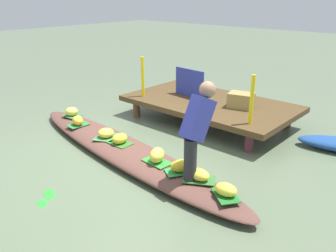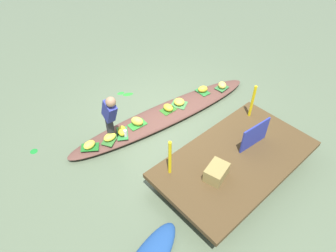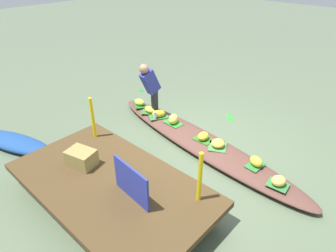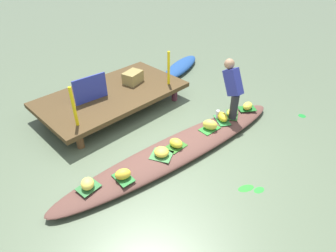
{
  "view_description": "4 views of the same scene",
  "coord_description": "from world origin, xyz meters",
  "px_view_note": "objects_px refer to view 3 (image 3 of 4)",
  "views": [
    {
      "loc": [
        3.79,
        -3.26,
        2.38
      ],
      "look_at": [
        0.45,
        0.52,
        0.46
      ],
      "focal_mm": 37.82,
      "sensor_mm": 36.0,
      "label": 1
    },
    {
      "loc": [
        3.64,
        4.14,
        4.82
      ],
      "look_at": [
        0.41,
        0.55,
        0.35
      ],
      "focal_mm": 32.22,
      "sensor_mm": 36.0,
      "label": 2
    },
    {
      "loc": [
        -2.83,
        4.06,
        3.39
      ],
      "look_at": [
        0.42,
        0.48,
        0.51
      ],
      "focal_mm": 31.42,
      "sensor_mm": 36.0,
      "label": 3
    },
    {
      "loc": [
        -2.99,
        -2.72,
        3.45
      ],
      "look_at": [
        0.1,
        0.39,
        0.37
      ],
      "focal_mm": 30.34,
      "sensor_mm": 36.0,
      "label": 4
    }
  ],
  "objects_px": {
    "banana_bunch_0": "(256,161)",
    "water_bottle": "(155,115)",
    "banana_bunch_2": "(173,119)",
    "banana_bunch_6": "(218,143)",
    "banana_bunch_5": "(159,114)",
    "market_banner": "(131,183)",
    "moored_boat": "(15,142)",
    "vendor_boat": "(200,142)",
    "banana_bunch_3": "(139,102)",
    "banana_bunch_7": "(203,136)",
    "banana_bunch_4": "(279,181)",
    "produce_crate": "(81,158)",
    "vendor_person": "(151,86)",
    "banana_bunch_1": "(150,109)"
  },
  "relations": [
    {
      "from": "vendor_person",
      "to": "water_bottle",
      "type": "xyz_separation_m",
      "value": [
        -0.23,
        0.12,
        -0.6
      ]
    },
    {
      "from": "vendor_boat",
      "to": "market_banner",
      "type": "height_order",
      "value": "market_banner"
    },
    {
      "from": "moored_boat",
      "to": "banana_bunch_2",
      "type": "height_order",
      "value": "banana_bunch_2"
    },
    {
      "from": "banana_bunch_6",
      "to": "banana_bunch_7",
      "type": "xyz_separation_m",
      "value": [
        0.35,
        -0.01,
        0.0
      ]
    },
    {
      "from": "moored_boat",
      "to": "market_banner",
      "type": "distance_m",
      "value": 3.22
    },
    {
      "from": "vendor_boat",
      "to": "banana_bunch_6",
      "type": "xyz_separation_m",
      "value": [
        -0.43,
        0.02,
        0.17
      ]
    },
    {
      "from": "banana_bunch_2",
      "to": "vendor_person",
      "type": "distance_m",
      "value": 0.88
    },
    {
      "from": "banana_bunch_0",
      "to": "water_bottle",
      "type": "xyz_separation_m",
      "value": [
        2.44,
        0.0,
        0.01
      ]
    },
    {
      "from": "market_banner",
      "to": "produce_crate",
      "type": "relative_size",
      "value": 1.66
    },
    {
      "from": "banana_bunch_5",
      "to": "banana_bunch_4",
      "type": "bearing_deg",
      "value": 173.49
    },
    {
      "from": "banana_bunch_4",
      "to": "produce_crate",
      "type": "xyz_separation_m",
      "value": [
        2.47,
        1.93,
        0.28
      ]
    },
    {
      "from": "banana_bunch_3",
      "to": "water_bottle",
      "type": "relative_size",
      "value": 1.42
    },
    {
      "from": "banana_bunch_0",
      "to": "produce_crate",
      "type": "bearing_deg",
      "value": 47.54
    },
    {
      "from": "banana_bunch_2",
      "to": "banana_bunch_7",
      "type": "xyz_separation_m",
      "value": [
        -0.86,
        0.09,
        -0.02
      ]
    },
    {
      "from": "banana_bunch_6",
      "to": "market_banner",
      "type": "distance_m",
      "value": 2.18
    },
    {
      "from": "banana_bunch_4",
      "to": "water_bottle",
      "type": "distance_m",
      "value": 2.95
    },
    {
      "from": "banana_bunch_0",
      "to": "banana_bunch_2",
      "type": "distance_m",
      "value": 2.03
    },
    {
      "from": "water_bottle",
      "to": "banana_bunch_0",
      "type": "bearing_deg",
      "value": -179.98
    },
    {
      "from": "banana_bunch_0",
      "to": "banana_bunch_7",
      "type": "relative_size",
      "value": 0.98
    },
    {
      "from": "banana_bunch_2",
      "to": "banana_bunch_6",
      "type": "height_order",
      "value": "banana_bunch_2"
    },
    {
      "from": "banana_bunch_4",
      "to": "banana_bunch_5",
      "type": "relative_size",
      "value": 0.77
    },
    {
      "from": "market_banner",
      "to": "water_bottle",
      "type": "bearing_deg",
      "value": -47.05
    },
    {
      "from": "vendor_boat",
      "to": "banana_bunch_2",
      "type": "xyz_separation_m",
      "value": [
        0.78,
        -0.08,
        0.2
      ]
    },
    {
      "from": "vendor_boat",
      "to": "banana_bunch_0",
      "type": "distance_m",
      "value": 1.25
    },
    {
      "from": "vendor_boat",
      "to": "market_banner",
      "type": "bearing_deg",
      "value": 107.95
    },
    {
      "from": "banana_bunch_2",
      "to": "banana_bunch_6",
      "type": "bearing_deg",
      "value": 175.35
    },
    {
      "from": "produce_crate",
      "to": "water_bottle",
      "type": "bearing_deg",
      "value": -77.49
    },
    {
      "from": "banana_bunch_0",
      "to": "banana_bunch_3",
      "type": "relative_size",
      "value": 0.96
    },
    {
      "from": "banana_bunch_0",
      "to": "vendor_person",
      "type": "distance_m",
      "value": 2.74
    },
    {
      "from": "banana_bunch_1",
      "to": "banana_bunch_7",
      "type": "xyz_separation_m",
      "value": [
        -1.59,
        0.1,
        0.01
      ]
    },
    {
      "from": "vendor_person",
      "to": "produce_crate",
      "type": "xyz_separation_m",
      "value": [
        -0.71,
        2.27,
        -0.33
      ]
    },
    {
      "from": "banana_bunch_4",
      "to": "banana_bunch_6",
      "type": "bearing_deg",
      "value": -10.73
    },
    {
      "from": "vendor_boat",
      "to": "banana_bunch_3",
      "type": "bearing_deg",
      "value": 1.36
    },
    {
      "from": "banana_bunch_6",
      "to": "banana_bunch_1",
      "type": "bearing_deg",
      "value": -3.4
    },
    {
      "from": "vendor_boat",
      "to": "produce_crate",
      "type": "xyz_separation_m",
      "value": [
        0.73,
        2.2,
        0.46
      ]
    },
    {
      "from": "vendor_boat",
      "to": "banana_bunch_4",
      "type": "relative_size",
      "value": 21.47
    },
    {
      "from": "banana_bunch_2",
      "to": "banana_bunch_5",
      "type": "relative_size",
      "value": 0.95
    },
    {
      "from": "banana_bunch_5",
      "to": "market_banner",
      "type": "distance_m",
      "value": 2.79
    },
    {
      "from": "banana_bunch_2",
      "to": "banana_bunch_6",
      "type": "relative_size",
      "value": 1.11
    },
    {
      "from": "banana_bunch_2",
      "to": "produce_crate",
      "type": "distance_m",
      "value": 2.3
    },
    {
      "from": "banana_bunch_7",
      "to": "market_banner",
      "type": "relative_size",
      "value": 0.35
    },
    {
      "from": "banana_bunch_3",
      "to": "produce_crate",
      "type": "xyz_separation_m",
      "value": [
        -1.23,
        2.39,
        0.28
      ]
    },
    {
      "from": "vendor_boat",
      "to": "vendor_person",
      "type": "bearing_deg",
      "value": 4.11
    },
    {
      "from": "moored_boat",
      "to": "market_banner",
      "type": "relative_size",
      "value": 2.58
    },
    {
      "from": "banana_bunch_4",
      "to": "banana_bunch_0",
      "type": "bearing_deg",
      "value": -23.22
    },
    {
      "from": "banana_bunch_2",
      "to": "vendor_person",
      "type": "xyz_separation_m",
      "value": [
        0.65,
        0.01,
        0.59
      ]
    },
    {
      "from": "banana_bunch_4",
      "to": "produce_crate",
      "type": "distance_m",
      "value": 3.15
    },
    {
      "from": "banana_bunch_5",
      "to": "market_banner",
      "type": "xyz_separation_m",
      "value": [
        -1.64,
        2.23,
        0.42
      ]
    },
    {
      "from": "vendor_boat",
      "to": "banana_bunch_0",
      "type": "bearing_deg",
      "value": -175.49
    },
    {
      "from": "banana_bunch_5",
      "to": "water_bottle",
      "type": "height_order",
      "value": "water_bottle"
    }
  ]
}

